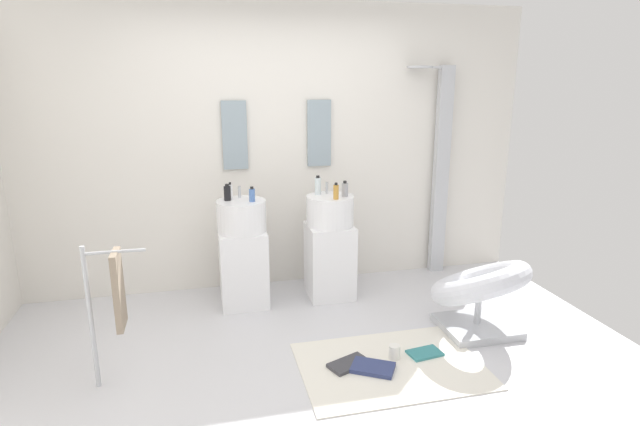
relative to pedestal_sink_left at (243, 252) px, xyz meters
The scene contains 20 objects.
ground_plane 1.32m from the pedestal_sink_left, 71.61° to the right, with size 4.80×3.60×0.04m, color silver.
rear_partition 1.03m from the pedestal_sink_left, 51.35° to the left, with size 4.80×0.10×2.60m, color silver.
pedestal_sink_left is the anchor object (origin of this frame).
pedestal_sink_right 0.78m from the pedestal_sink_left, ahead, with size 0.42×0.42×1.03m.
vanity_mirror_left 1.05m from the pedestal_sink_left, 90.00° to the left, with size 0.22×0.03×0.61m, color #8C9EA8.
vanity_mirror_right 1.30m from the pedestal_sink_left, 28.14° to the left, with size 0.22×0.03×0.61m, color #8C9EA8.
shower_column 2.11m from the pedestal_sink_left, 10.32° to the left, with size 0.49×0.24×2.05m.
lounge_chair 1.97m from the pedestal_sink_left, 28.16° to the right, with size 1.06×1.06×0.65m.
towel_rack 1.38m from the pedestal_sink_left, 130.21° to the right, with size 0.37×0.22×0.95m.
area_rug 1.62m from the pedestal_sink_left, 55.08° to the right, with size 1.25×0.89×0.01m, color white.
magazine_navy 1.56m from the pedestal_sink_left, 60.11° to the right, with size 0.28×0.19×0.03m, color navy.
magazine_charcoal 1.42m from the pedestal_sink_left, 63.60° to the right, with size 0.28×0.15×0.03m, color #38383D.
magazine_teal 1.73m from the pedestal_sink_left, 45.42° to the right, with size 0.24×0.15×0.02m, color teal.
coffee_mug 1.57m from the pedestal_sink_left, 51.75° to the right, with size 0.08×0.08×0.10m, color white.
soap_bottle_blue 0.53m from the pedestal_sink_left, 30.61° to the right, with size 0.05×0.05×0.13m.
soap_bottle_clear 0.87m from the pedestal_sink_left, ahead, with size 0.05×0.05×0.17m.
soap_bottle_black 0.53m from the pedestal_sink_left, 161.20° to the left, with size 0.06×0.06×0.14m.
soap_bottle_grey 1.04m from the pedestal_sink_left, ahead, with size 0.06×0.06×0.14m.
soap_bottle_white 0.54m from the pedestal_sink_left, 140.45° to the left, with size 0.04×0.04×0.15m.
soap_bottle_amber 0.96m from the pedestal_sink_left, ahead, with size 0.05×0.05×0.14m.
Camera 1 is at (-0.71, -3.04, 1.92)m, focal length 28.60 mm.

